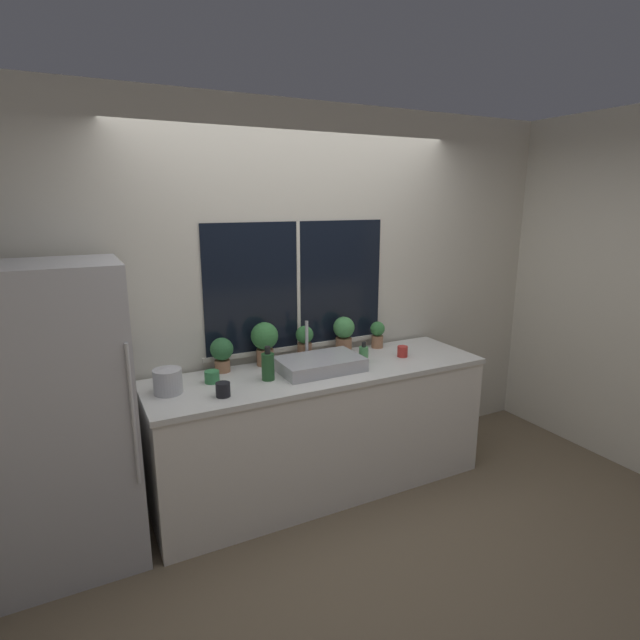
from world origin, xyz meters
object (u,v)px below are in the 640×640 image
mug_green (212,377)px  potted_plant_center (304,341)px  bottle_tall (268,366)px  mug_black (223,390)px  soap_bottle (364,354)px  sink (320,364)px  mug_red (402,351)px  potted_plant_far_right (377,333)px  kettle (168,380)px  potted_plant_left (265,340)px  potted_plant_far_left (222,352)px  potted_plant_right (344,333)px  refrigerator (59,421)px

mug_green → potted_plant_center: bearing=13.4°
bottle_tall → mug_black: bearing=-157.1°
soap_bottle → bottle_tall: bearing=-179.3°
sink → bottle_tall: 0.39m
potted_plant_center → mug_red: (0.67, -0.29, -0.10)m
potted_plant_far_right → kettle: 1.67m
potted_plant_left → mug_green: bearing=-157.8°
bottle_tall → kettle: (-0.62, 0.06, -0.01)m
potted_plant_left → mug_green: (-0.43, -0.17, -0.14)m
kettle → mug_green: bearing=11.4°
potted_plant_far_right → mug_black: size_ratio=2.44×
potted_plant_far_left → potted_plant_left: (0.31, 0.00, 0.05)m
potted_plant_center → sink: bearing=-92.7°
potted_plant_right → mug_red: bearing=-40.0°
potted_plant_right → potted_plant_far_right: bearing=0.0°
potted_plant_center → potted_plant_right: 0.33m
sink → potted_plant_center: (0.01, 0.27, 0.09)m
soap_bottle → mug_black: soap_bottle is taller
potted_plant_far_left → soap_bottle: potted_plant_far_left is taller
soap_bottle → mug_black: 1.08m
bottle_tall → refrigerator: bearing=179.7°
potted_plant_far_left → potted_plant_far_right: potted_plant_far_left is taller
potted_plant_center → mug_red: bearing=-23.0°
soap_bottle → bottle_tall: 0.73m
potted_plant_left → mug_red: potted_plant_left is taller
refrigerator → bottle_tall: bearing=-0.3°
potted_plant_far_left → potted_plant_left: potted_plant_left is taller
potted_plant_center → mug_black: bearing=-149.5°
soap_bottle → mug_black: (-1.07, -0.15, -0.02)m
potted_plant_left → potted_plant_right: 0.64m
refrigerator → potted_plant_right: size_ratio=6.17×
potted_plant_far_left → kettle: potted_plant_far_left is taller
potted_plant_left → potted_plant_center: potted_plant_left is taller
potted_plant_center → mug_red: potted_plant_center is taller
mug_black → kettle: bearing=144.2°
potted_plant_far_right → refrigerator: bearing=-172.8°
potted_plant_far_right → potted_plant_far_left: bearing=180.0°
potted_plant_left → bottle_tall: potted_plant_left is taller
potted_plant_left → mug_black: (-0.43, -0.43, -0.14)m
refrigerator → mug_black: refrigerator is taller
sink → potted_plant_center: size_ratio=2.28×
potted_plant_right → potted_plant_far_right: potted_plant_right is taller
potted_plant_right → kettle: 1.37m
potted_plant_far_left → soap_bottle: bearing=-16.4°
potted_plant_center → potted_plant_far_right: size_ratio=1.18×
potted_plant_far_left → mug_red: 1.32m
refrigerator → bottle_tall: size_ratio=7.68×
potted_plant_left → mug_black: bearing=-134.9°
sink → mug_green: (-0.72, 0.10, -0.01)m
mug_black → mug_green: bearing=89.3°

